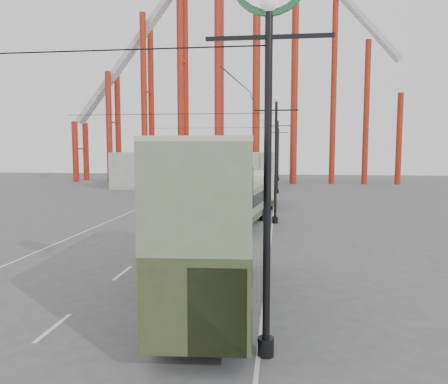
# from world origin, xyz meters

# --- Properties ---
(ground) EXTENTS (160.00, 160.00, 0.00)m
(ground) POSITION_xyz_m (0.00, 0.00, 0.00)
(ground) COLOR #4C4D4F
(ground) RESTS_ON ground
(road_markings) EXTENTS (12.52, 120.00, 0.01)m
(road_markings) POSITION_xyz_m (-0.86, 19.70, 0.01)
(road_markings) COLOR silver
(road_markings) RESTS_ON ground
(lamp_post_near) EXTENTS (3.20, 0.44, 10.80)m
(lamp_post_near) POSITION_xyz_m (5.60, -3.00, 7.86)
(lamp_post_near) COLOR black
(lamp_post_near) RESTS_ON ground
(lamp_post_mid) EXTENTS (3.20, 0.44, 9.32)m
(lamp_post_mid) POSITION_xyz_m (5.60, 18.00, 4.68)
(lamp_post_mid) COLOR black
(lamp_post_mid) RESTS_ON ground
(lamp_post_far) EXTENTS (3.20, 0.44, 9.32)m
(lamp_post_far) POSITION_xyz_m (5.60, 40.00, 4.68)
(lamp_post_far) COLOR black
(lamp_post_far) RESTS_ON ground
(lamp_post_distant) EXTENTS (3.20, 0.44, 9.32)m
(lamp_post_distant) POSITION_xyz_m (5.60, 62.00, 4.68)
(lamp_post_distant) COLOR black
(lamp_post_distant) RESTS_ON ground
(roller_coaster) EXTENTS (52.95, 5.00, 55.48)m
(roller_coaster) POSITION_xyz_m (-2.49, 56.89, 22.92)
(roller_coaster) COLOR maroon
(roller_coaster) RESTS_ON ground
(fairground_shed) EXTENTS (22.00, 10.00, 5.00)m
(fairground_shed) POSITION_xyz_m (-6.00, 47.00, 2.50)
(fairground_shed) COLOR gray
(fairground_shed) RESTS_ON ground
(double_decker_bus) EXTENTS (3.47, 11.01, 5.83)m
(double_decker_bus) POSITION_xyz_m (3.58, 0.91, 3.26)
(double_decker_bus) COLOR #334022
(double_decker_bus) RESTS_ON ground
(single_decker_green) EXTENTS (3.45, 10.09, 2.79)m
(single_decker_green) POSITION_xyz_m (3.19, 16.34, 1.58)
(single_decker_green) COLOR #6A7D5B
(single_decker_green) RESTS_ON ground
(single_decker_cream) EXTENTS (3.41, 10.44, 3.19)m
(single_decker_cream) POSITION_xyz_m (3.71, 28.47, 1.80)
(single_decker_cream) COLOR beige
(single_decker_cream) RESTS_ON ground
(pedestrian) EXTENTS (0.64, 0.46, 1.63)m
(pedestrian) POSITION_xyz_m (1.32, 10.65, 0.81)
(pedestrian) COLOR black
(pedestrian) RESTS_ON ground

